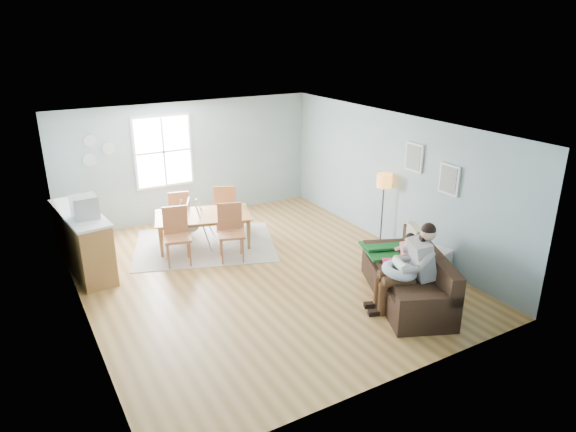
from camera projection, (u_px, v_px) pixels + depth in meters
room at (257, 144)px, 8.52m from camera, size 8.40×9.40×3.90m
window at (163, 151)px, 11.32m from camera, size 1.32×0.08×1.62m
pictures at (431, 168)px, 9.25m from camera, size 0.05×1.34×0.74m
wall_plates at (96, 151)px, 10.61m from camera, size 0.67×0.02×0.66m
sofa at (410, 281)px, 8.43m from camera, size 1.76×2.40×0.89m
green_throw at (393, 249)px, 9.02m from camera, size 1.23×1.12×0.04m
beige_pillow at (414, 240)px, 8.82m from camera, size 0.34×0.52×0.50m
father at (411, 265)px, 7.96m from camera, size 1.11×0.77×1.46m
nursing_pillow at (400, 270)px, 7.97m from camera, size 0.77×0.77×0.23m
infant at (399, 264)px, 7.97m from camera, size 0.24×0.40×0.15m
toddler at (403, 253)px, 8.46m from camera, size 0.57×0.46×0.85m
floor_lamp at (384, 187)px, 10.23m from camera, size 0.30×0.30×1.50m
storage_cube at (435, 264)px, 9.19m from camera, size 0.54×0.50×0.51m
rug at (205, 245)px, 10.59m from camera, size 3.35×2.94×0.01m
dining_table at (204, 230)px, 10.47m from camera, size 2.12×1.56×0.67m
chair_sw at (176, 231)px, 9.66m from camera, size 0.59×0.59×1.08m
chair_se at (231, 227)px, 9.82m from camera, size 0.62×0.62×1.09m
chair_nw at (179, 209)px, 10.95m from camera, size 0.55×0.55×1.00m
chair_ne at (225, 205)px, 11.09m from camera, size 0.65×0.65×1.08m
counter at (83, 241)px, 9.36m from camera, size 0.81×2.09×1.14m
monitor at (84, 207)px, 8.81m from camera, size 0.44×0.42×0.39m
baby_swing at (190, 226)px, 10.48m from camera, size 1.22×1.23×0.94m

